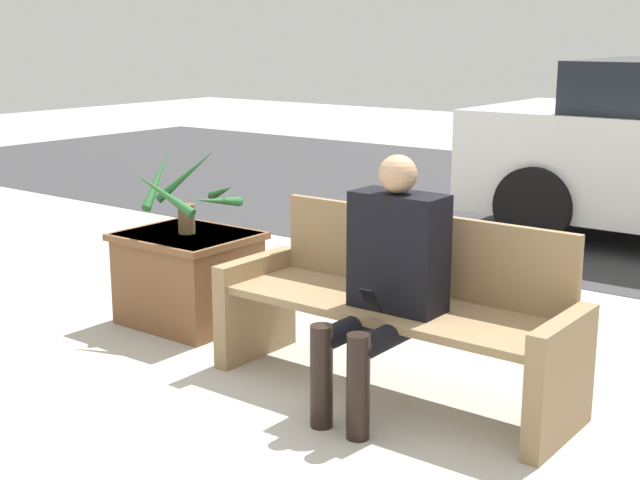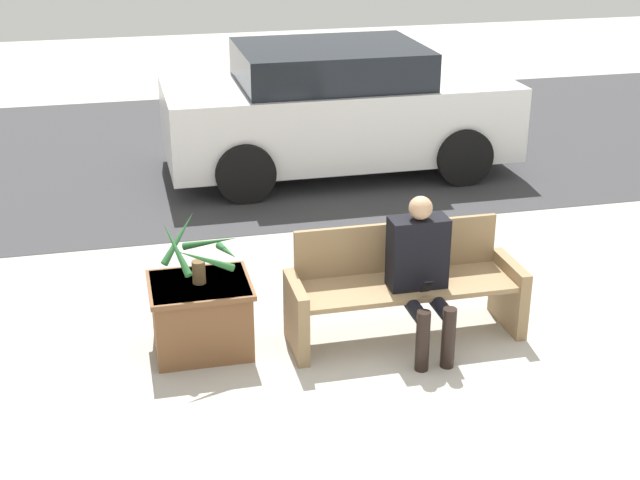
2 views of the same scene
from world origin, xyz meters
name	(u,v)px [view 2 (image 2 of 2)]	position (x,y,z in m)	size (l,w,h in m)	color
ground_plane	(417,388)	(0.00, 0.00, 0.00)	(30.00, 30.00, 0.00)	#ADA89E
road_surface	(267,147)	(0.00, 6.12, 0.00)	(20.00, 6.00, 0.01)	#38383A
bench	(404,286)	(0.15, 0.82, 0.42)	(1.85, 0.59, 0.88)	#8C704C
person_seated	(421,267)	(0.22, 0.62, 0.66)	(0.45, 0.63, 1.21)	black
planter_box	(201,314)	(-1.44, 0.94, 0.30)	(0.77, 0.66, 0.57)	brown
potted_plant	(199,252)	(-1.43, 0.95, 0.81)	(0.62, 0.61, 0.50)	brown
parked_car	(337,109)	(0.67, 5.01, 0.77)	(4.16, 1.98, 1.53)	silver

